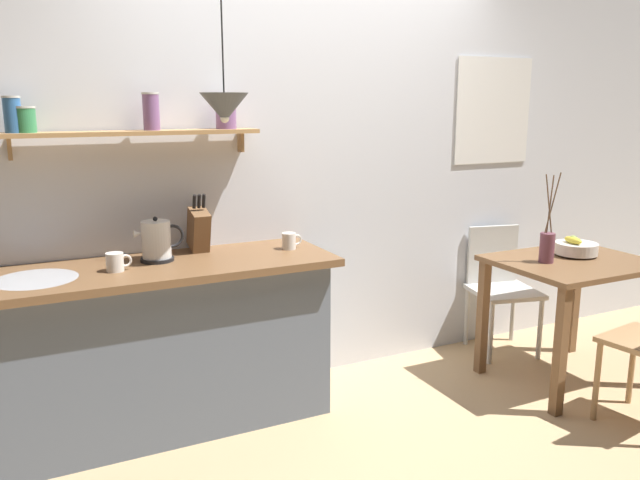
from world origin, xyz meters
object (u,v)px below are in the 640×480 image
(coffee_mug_spare, at_px, (290,241))
(pendant_lamp, at_px, (224,108))
(dining_chair_far, at_px, (499,282))
(knife_block, at_px, (199,229))
(fruit_bowl, at_px, (576,248))
(electric_kettle, at_px, (157,241))
(coffee_mug_by_sink, at_px, (116,262))
(dining_table, at_px, (572,281))
(twig_vase, at_px, (547,246))

(coffee_mug_spare, height_order, pendant_lamp, pendant_lamp)
(dining_chair_far, bearing_deg, pendant_lamp, -173.04)
(pendant_lamp, bearing_deg, knife_block, 101.90)
(fruit_bowl, xyz_separation_m, coffee_mug_spare, (-1.73, 0.44, 0.12))
(electric_kettle, bearing_deg, coffee_mug_by_sink, -152.66)
(electric_kettle, height_order, coffee_mug_spare, electric_kettle)
(coffee_mug_spare, bearing_deg, dining_table, -17.44)
(dining_table, height_order, dining_chair_far, dining_chair_far)
(fruit_bowl, relative_size, coffee_mug_spare, 2.19)
(electric_kettle, distance_m, knife_block, 0.27)
(knife_block, bearing_deg, pendant_lamp, -78.10)
(fruit_bowl, xyz_separation_m, knife_block, (-2.20, 0.59, 0.21))
(electric_kettle, bearing_deg, coffee_mug_spare, -4.05)
(dining_table, height_order, twig_vase, twig_vase)
(knife_block, xyz_separation_m, coffee_mug_spare, (0.47, -0.15, -0.08))
(electric_kettle, distance_m, pendant_lamp, 0.77)
(electric_kettle, bearing_deg, fruit_bowl, -11.34)
(coffee_mug_by_sink, bearing_deg, dining_chair_far, 3.46)
(pendant_lamp, bearing_deg, fruit_bowl, -7.51)
(electric_kettle, height_order, pendant_lamp, pendant_lamp)
(fruit_bowl, height_order, coffee_mug_spare, coffee_mug_spare)
(twig_vase, xyz_separation_m, knife_block, (-1.92, 0.64, 0.16))
(dining_chair_far, bearing_deg, coffee_mug_by_sink, -176.54)
(dining_chair_far, distance_m, pendant_lamp, 2.36)
(fruit_bowl, xyz_separation_m, pendant_lamp, (-2.14, 0.28, 0.85))
(twig_vase, distance_m, coffee_mug_spare, 1.53)
(dining_table, xyz_separation_m, coffee_mug_spare, (-1.64, 0.51, 0.31))
(electric_kettle, bearing_deg, knife_block, 22.44)
(twig_vase, bearing_deg, coffee_mug_by_sink, 170.11)
(pendant_lamp, bearing_deg, twig_vase, -9.97)
(twig_vase, height_order, coffee_mug_spare, twig_vase)
(knife_block, bearing_deg, twig_vase, -18.40)
(dining_table, distance_m, fruit_bowl, 0.22)
(dining_chair_far, relative_size, coffee_mug_by_sink, 6.91)
(twig_vase, height_order, coffee_mug_by_sink, twig_vase)
(electric_kettle, bearing_deg, dining_chair_far, 0.91)
(knife_block, height_order, coffee_mug_spare, knife_block)
(knife_block, height_order, coffee_mug_by_sink, knife_block)
(knife_block, bearing_deg, electric_kettle, -157.56)
(dining_chair_far, distance_m, electric_kettle, 2.39)
(coffee_mug_by_sink, distance_m, coffee_mug_spare, 0.95)
(dining_table, height_order, electric_kettle, electric_kettle)
(dining_table, xyz_separation_m, pendant_lamp, (-2.04, 0.36, 1.04))
(pendant_lamp, bearing_deg, dining_table, -9.89)
(pendant_lamp, bearing_deg, electric_kettle, 146.29)
(fruit_bowl, bearing_deg, coffee_mug_by_sink, 172.06)
(coffee_mug_spare, xyz_separation_m, pendant_lamp, (-0.40, -0.16, 0.73))
(twig_vase, relative_size, coffee_mug_by_sink, 4.33)
(coffee_mug_spare, bearing_deg, twig_vase, -18.50)
(dining_table, distance_m, twig_vase, 0.30)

